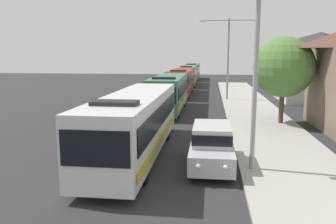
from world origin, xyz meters
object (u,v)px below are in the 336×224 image
object	(u,v)px
bus_lead	(136,122)
bus_middle	(181,81)
bus_fourth_in_line	(188,75)
white_suv	(212,144)
bus_rear	(192,71)
streetlamp_near	(256,54)
roadside_tree	(284,67)
bus_second_in_line	(169,92)
streetlamp_mid	(228,50)

from	to	relation	value
bus_lead	bus_middle	size ratio (longest dim) A/B	1.00
bus_lead	bus_fourth_in_line	bearing A→B (deg)	90.00
bus_lead	bus_fourth_in_line	distance (m)	38.09
white_suv	bus_middle	bearing A→B (deg)	97.88
bus_rear	streetlamp_near	distance (m)	53.12
roadside_tree	streetlamp_near	bearing A→B (deg)	-107.33
bus_lead	streetlamp_near	size ratio (longest dim) A/B	1.52
bus_second_in_line	bus_middle	xyz separation A→B (m)	(0.00, 12.14, 0.00)
bus_rear	streetlamp_mid	xyz separation A→B (m)	(5.40, -29.88, 3.66)
bus_middle	bus_fourth_in_line	world-z (taller)	same
white_suv	bus_lead	bearing A→B (deg)	160.14
streetlamp_mid	roadside_tree	world-z (taller)	streetlamp_mid
bus_middle	streetlamp_mid	size ratio (longest dim) A/B	1.41
bus_rear	streetlamp_mid	size ratio (longest dim) A/B	1.38
roadside_tree	bus_second_in_line	bearing A→B (deg)	150.56
bus_second_in_line	roadside_tree	distance (m)	10.13
bus_middle	streetlamp_near	distance (m)	27.89
bus_middle	streetlamp_mid	bearing A→B (deg)	-38.49
bus_second_in_line	streetlamp_near	bearing A→B (deg)	-70.24
bus_lead	bus_middle	bearing A→B (deg)	90.00
bus_lead	bus_fourth_in_line	xyz separation A→B (m)	(-0.00, 38.09, -0.00)
streetlamp_mid	bus_fourth_in_line	bearing A→B (deg)	107.62
bus_rear	streetlamp_mid	distance (m)	30.58
bus_second_in_line	streetlamp_near	world-z (taller)	streetlamp_near
bus_second_in_line	bus_rear	xyz separation A→B (m)	(0.00, 37.73, 0.00)
bus_fourth_in_line	streetlamp_near	size ratio (longest dim) A/B	1.49
bus_middle	streetlamp_mid	distance (m)	7.81
bus_middle	streetlamp_near	size ratio (longest dim) A/B	1.53
bus_fourth_in_line	streetlamp_near	distance (m)	40.36
bus_middle	white_suv	world-z (taller)	bus_middle
bus_middle	bus_fourth_in_line	bearing A→B (deg)	90.00
bus_fourth_in_line	streetlamp_mid	size ratio (longest dim) A/B	1.38
bus_lead	streetlamp_mid	bearing A→B (deg)	75.65
bus_second_in_line	bus_fourth_in_line	bearing A→B (deg)	90.00
bus_second_in_line	bus_middle	size ratio (longest dim) A/B	0.87
white_suv	roadside_tree	distance (m)	11.31
bus_fourth_in_line	bus_rear	xyz separation A→B (m)	(-0.00, 12.89, -0.00)
bus_rear	bus_middle	bearing A→B (deg)	-90.00
bus_second_in_line	bus_fourth_in_line	distance (m)	24.84
bus_second_in_line	bus_rear	bearing A→B (deg)	90.00
bus_second_in_line	roadside_tree	xyz separation A→B (m)	(8.58, -4.84, 2.38)
bus_second_in_line	streetlamp_mid	world-z (taller)	streetlamp_mid
bus_lead	bus_second_in_line	world-z (taller)	same
bus_middle	streetlamp_mid	world-z (taller)	streetlamp_mid
bus_rear	streetlamp_near	size ratio (longest dim) A/B	1.49
bus_fourth_in_line	streetlamp_mid	xyz separation A→B (m)	(5.40, -16.99, 3.66)
bus_middle	streetlamp_mid	xyz separation A→B (m)	(5.40, -4.29, 3.66)
bus_fourth_in_line	bus_rear	size ratio (longest dim) A/B	1.01
white_suv	streetlamp_mid	size ratio (longest dim) A/B	0.55
bus_fourth_in_line	roadside_tree	bearing A→B (deg)	-73.88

